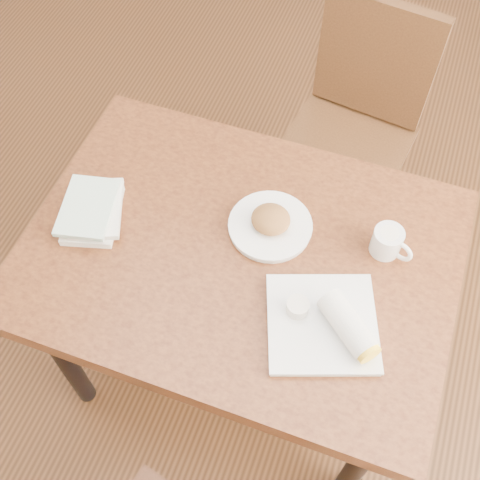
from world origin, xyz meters
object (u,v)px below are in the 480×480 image
(plate_scone, at_px, (270,224))
(chair_far, at_px, (355,119))
(book_stack, at_px, (93,211))
(coffee_mug, at_px, (388,242))
(plate_burrito, at_px, (330,324))
(table, at_px, (240,267))

(plate_scone, bearing_deg, chair_far, 81.43)
(book_stack, bearing_deg, coffee_mug, 11.87)
(plate_scone, height_order, plate_burrito, plate_burrito)
(chair_far, distance_m, coffee_mug, 0.71)
(chair_far, distance_m, plate_scone, 0.72)
(chair_far, height_order, plate_scone, chair_far)
(table, relative_size, chair_far, 1.18)
(chair_far, distance_m, book_stack, 1.00)
(plate_scone, xyz_separation_m, coffee_mug, (0.31, 0.04, 0.02))
(table, distance_m, coffee_mug, 0.40)
(plate_scone, xyz_separation_m, plate_burrito, (0.23, -0.23, 0.00))
(plate_scone, relative_size, coffee_mug, 2.00)
(plate_scone, height_order, book_stack, plate_scone)
(chair_far, xyz_separation_m, plate_scone, (-0.10, -0.67, 0.22))
(plate_scone, bearing_deg, coffee_mug, 6.86)
(plate_burrito, height_order, book_stack, plate_burrito)
(plate_burrito, bearing_deg, chair_far, 97.83)
(chair_far, bearing_deg, plate_scone, -98.57)
(coffee_mug, bearing_deg, table, -160.11)
(plate_scone, distance_m, coffee_mug, 0.31)
(table, bearing_deg, plate_scone, 60.50)
(table, xyz_separation_m, plate_burrito, (0.28, -0.14, 0.11))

